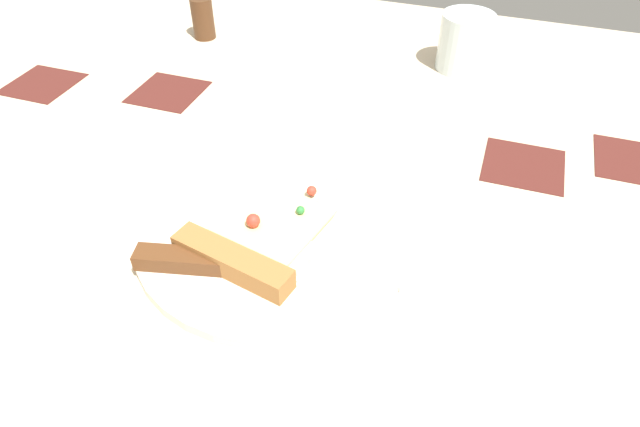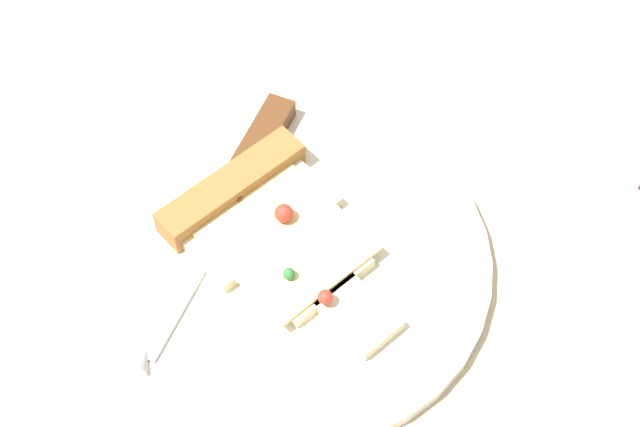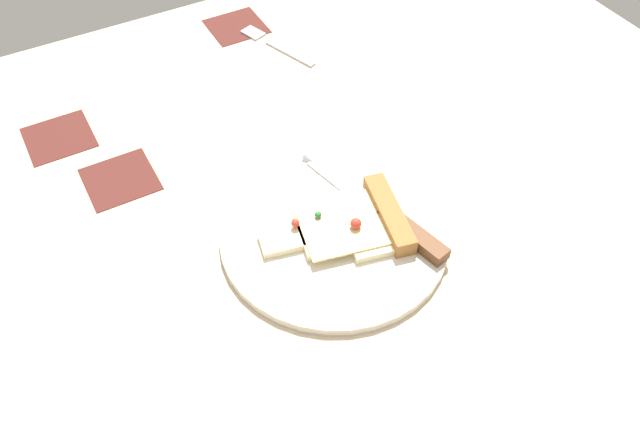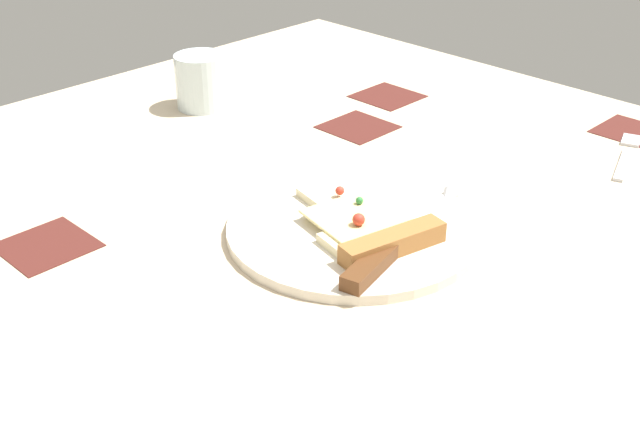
# 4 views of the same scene
# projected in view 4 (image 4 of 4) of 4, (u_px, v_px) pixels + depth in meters

# --- Properties ---
(ground_plane) EXTENTS (1.31, 1.31, 0.03)m
(ground_plane) POSITION_uv_depth(u_px,v_px,m) (322.00, 277.00, 0.85)
(ground_plane) COLOR #C6B293
(ground_plane) RESTS_ON ground
(plate) EXTENTS (0.28, 0.28, 0.01)m
(plate) POSITION_uv_depth(u_px,v_px,m) (353.00, 229.00, 0.90)
(plate) COLOR silver
(plate) RESTS_ON ground_plane
(pizza_slice) EXTENTS (0.13, 0.19, 0.03)m
(pizza_slice) POSITION_uv_depth(u_px,v_px,m) (368.00, 228.00, 0.87)
(pizza_slice) COLOR beige
(pizza_slice) RESTS_ON plate
(knife) EXTENTS (0.24, 0.08, 0.02)m
(knife) POSITION_uv_depth(u_px,v_px,m) (395.00, 244.00, 0.85)
(knife) COLOR silver
(knife) RESTS_ON plate
(drinking_glass) EXTENTS (0.07, 0.07, 0.08)m
(drinking_glass) POSITION_uv_depth(u_px,v_px,m) (201.00, 81.00, 1.22)
(drinking_glass) COLOR silver
(drinking_glass) RESTS_ON ground_plane
(fork) EXTENTS (0.15, 0.07, 0.01)m
(fork) POSITION_uv_depth(u_px,v_px,m) (627.00, 153.00, 1.08)
(fork) COLOR silver
(fork) RESTS_ON ground_plane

